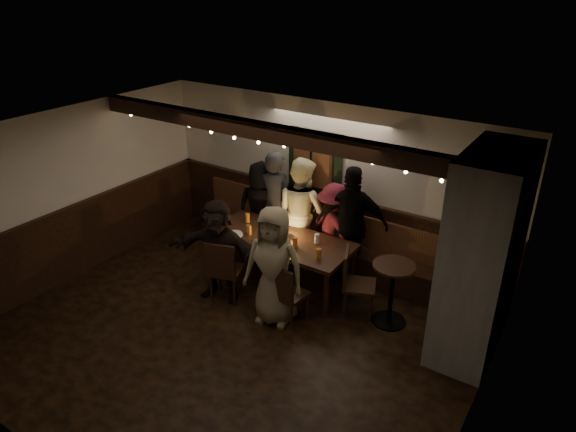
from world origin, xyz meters
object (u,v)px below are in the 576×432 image
Objects in this scene: dining_table at (280,241)px; person_e at (352,225)px; chair_near_left at (223,268)px; person_a at (261,208)px; person_c at (301,211)px; person_b at (275,204)px; person_g at (274,266)px; person_f at (218,250)px; chair_near_right at (286,291)px; person_d at (334,229)px; high_top at (392,286)px; chair_end at (353,279)px.

dining_table is 1.10m from person_e.
person_e reaches higher than chair_near_left.
chair_near_left is at bearing -116.56° from dining_table.
person_c reaches higher than person_a.
person_b is 1.01× the size of person_c.
person_b is at bearing 111.50° from person_g.
person_e is at bearing 156.56° from person_a.
dining_table is at bearing 116.77° from person_a.
person_f is 0.98m from person_g.
person_g is (-0.18, -0.00, 0.33)m from chair_near_right.
dining_table is 0.95m from person_f.
person_d is at bearing -168.24° from person_c.
person_a is (-2.64, 0.68, 0.22)m from high_top.
chair_near_left is 1.00× the size of chair_end.
person_d is at bearing -22.14° from person_e.
chair_end is at bearing 49.01° from chair_near_right.
person_d is at bearing 157.32° from person_a.
person_b is (-0.17, 1.53, 0.37)m from chair_near_left.
person_f is at bearing 28.43° from person_e.
chair_end is (1.25, -0.08, -0.17)m from dining_table.
person_c is (0.49, 0.02, -0.01)m from person_b.
person_g reaches higher than person_a.
person_e is at bearing -168.93° from person_c.
chair_end is 0.63× the size of person_f.
person_e reaches higher than person_d.
person_c is 1.17× the size of person_f.
chair_near_left is at bearing 169.04° from person_g.
chair_near_right is at bearing 63.27° from person_e.
person_c is (0.32, 1.56, 0.35)m from chair_near_left.
chair_near_left is 2.35m from high_top.
chair_near_left is 0.53× the size of person_b.
person_e reaches higher than person_a.
dining_table reaches higher than high_top.
person_a is at bearing 118.37° from person_g.
person_g is at bearing 56.66° from person_e.
chair_near_left reaches higher than chair_near_right.
dining_table is at bearing 128.02° from chair_near_right.
person_g is (0.97, -0.02, 0.07)m from person_f.
person_a is (-1.48, 1.48, 0.28)m from chair_near_right.
dining_table is 1.03m from chair_near_right.
person_g is at bearing -61.05° from dining_table.
person_f reaches higher than chair_near_left.
person_f is (-0.53, -0.78, 0.05)m from dining_table.
person_b is (-1.21, 1.50, 0.40)m from chair_near_right.
chair_near_left is 1.82m from person_d.
person_b reaches higher than person_a.
chair_near_right is 1.01× the size of high_top.
person_a is at bearing 90.14° from person_f.
person_a reaches higher than chair_near_left.
person_e reaches higher than person_g.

